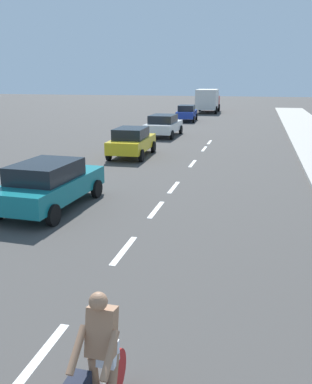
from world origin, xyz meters
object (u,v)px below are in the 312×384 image
(cyclist, at_px, (96,369))
(parked_car_yellow, at_px, (132,141))
(parked_car_teal, at_px, (49,183))
(delivery_truck, at_px, (208,100))
(parked_car_blue, at_px, (187,113))
(parked_car_white, at_px, (164,125))

(cyclist, xyz_separation_m, parked_car_yellow, (-4.90, 17.43, 0.01))
(cyclist, height_order, parked_car_yellow, cyclist)
(parked_car_teal, relative_size, parked_car_yellow, 1.09)
(cyclist, bearing_deg, parked_car_teal, -58.07)
(cyclist, distance_m, parked_car_teal, 9.26)
(cyclist, bearing_deg, parked_car_yellow, -73.53)
(parked_car_teal, height_order, delivery_truck, delivery_truck)
(cyclist, bearing_deg, parked_car_blue, -81.20)
(parked_car_yellow, height_order, parked_car_blue, same)
(parked_car_blue, distance_m, delivery_truck, 10.99)
(cyclist, distance_m, parked_car_yellow, 18.11)
(parked_car_teal, xyz_separation_m, parked_car_white, (-0.20, 17.73, 0.00))
(parked_car_teal, xyz_separation_m, parked_car_blue, (-0.39, 28.79, -0.00))
(parked_car_white, bearing_deg, delivery_truck, 89.37)
(parked_car_yellow, bearing_deg, parked_car_blue, 89.20)
(parked_car_blue, bearing_deg, delivery_truck, 83.06)
(parked_car_teal, height_order, parked_car_yellow, same)
(parked_car_teal, height_order, parked_car_blue, same)
(cyclist, xyz_separation_m, parked_car_white, (-4.99, 25.65, 0.01))
(cyclist, distance_m, delivery_truck, 47.87)
(parked_car_blue, bearing_deg, parked_car_white, -92.11)
(parked_car_white, bearing_deg, parked_car_teal, -88.53)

